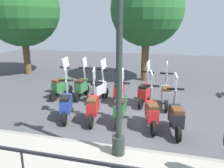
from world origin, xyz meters
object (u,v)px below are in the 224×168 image
scooter_near_4 (66,104)px  scooter_far_5 (61,86)px  scooter_far_0 (166,94)px  scooter_near_1 (152,112)px  scooter_near_2 (120,107)px  scooter_far_2 (119,90)px  tree_distant (147,10)px  scooter_near_0 (176,116)px  scooter_far_3 (99,89)px  lamp_post_near (119,71)px  scooter_far_4 (82,86)px  scooter_near_3 (93,106)px  tree_large (22,8)px  scooter_far_1 (145,92)px

scooter_near_4 → scooter_far_5: same height
scooter_far_0 → scooter_near_4: bearing=115.6°
scooter_near_1 → scooter_near_2: 0.89m
scooter_far_2 → scooter_near_2: bearing=-169.3°
tree_distant → scooter_near_0: (-5.29, -1.36, -2.88)m
scooter_near_2 → scooter_near_4: 1.62m
scooter_far_3 → scooter_near_1: bearing=-114.7°
scooter_near_4 → scooter_far_3: size_ratio=1.00×
lamp_post_near → scooter_far_3: 3.89m
scooter_far_4 → lamp_post_near: bearing=-144.0°
scooter_near_3 → scooter_far_4: size_ratio=1.00×
tree_distant → scooter_far_0: 4.66m
scooter_near_0 → scooter_far_2: (1.87, 1.90, 0.00)m
scooter_far_2 → scooter_far_5: same height
tree_large → scooter_far_5: 5.80m
tree_distant → scooter_near_2: 5.82m
scooter_far_0 → scooter_far_1: 0.72m
scooter_near_1 → scooter_far_3: same height
scooter_far_2 → scooter_far_4: (0.10, 1.48, 0.00)m
scooter_near_4 → scooter_far_0: bearing=-77.5°
tree_distant → scooter_near_2: tree_distant is taller
scooter_near_0 → scooter_near_3: (0.14, 2.30, 0.00)m
scooter_near_3 → scooter_far_5: size_ratio=1.00×
tree_distant → scooter_near_2: size_ratio=3.30×
scooter_near_1 → tree_distant: bearing=-4.7°
scooter_far_1 → scooter_far_2: (0.02, 0.91, 0.00)m
scooter_near_4 → scooter_far_1: 2.76m
scooter_near_1 → scooter_far_0: size_ratio=1.00×
lamp_post_near → scooter_near_2: bearing=10.9°
scooter_far_1 → scooter_far_3: bearing=101.8°
scooter_far_2 → scooter_near_3: bearing=164.4°
tree_large → tree_distant: size_ratio=1.08×
scooter_near_2 → scooter_far_0: same height
lamp_post_near → tree_distant: 6.93m
scooter_near_4 → scooter_far_4: size_ratio=1.00×
scooter_far_0 → scooter_far_2: (0.08, 1.63, 0.00)m
scooter_near_3 → scooter_far_1: same height
scooter_far_3 → scooter_far_2: bearing=-71.0°
lamp_post_near → scooter_near_0: (1.49, -1.18, -1.45)m
tree_distant → scooter_far_2: tree_distant is taller
lamp_post_near → scooter_near_3: bearing=34.4°
lamp_post_near → scooter_near_2: size_ratio=2.63×
scooter_far_0 → scooter_near_3: bearing=124.3°
scooter_far_4 → scooter_near_0: bearing=-116.7°
tree_distant → scooter_far_3: tree_distant is taller
scooter_far_1 → scooter_far_2: 0.91m
lamp_post_near → scooter_near_1: lamp_post_near is taller
tree_distant → scooter_far_1: 4.50m
scooter_near_1 → scooter_near_2: size_ratio=1.00×
lamp_post_near → scooter_far_3: (3.30, 1.46, -1.45)m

